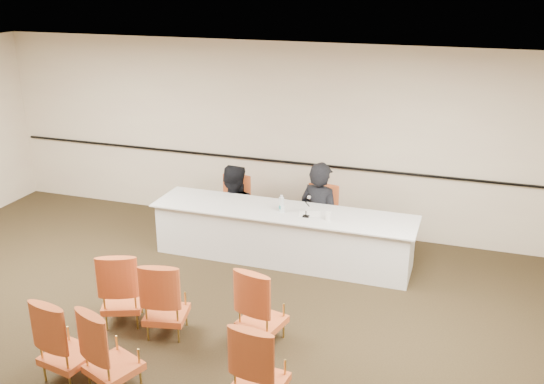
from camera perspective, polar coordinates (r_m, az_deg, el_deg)
The scene contains 20 objects.
floor at distance 6.98m, azimuth -9.48°, elevation -15.12°, with size 10.00×10.00×0.00m, color black.
ceiling at distance 5.82m, azimuth -11.17°, elevation 9.87°, with size 10.00×10.00×0.00m, color white.
wall_back at distance 9.74m, azimuth 0.98°, elevation 5.22°, with size 10.00×0.04×3.00m, color beige.
wall_rail at distance 9.81m, azimuth 0.89°, elevation 2.90°, with size 9.80×0.04×0.03m, color black.
panel_table at distance 8.83m, azimuth 0.98°, elevation -4.06°, with size 3.83×0.88×0.77m, color silver, non-canonical shape.
panelist_main at distance 9.21m, azimuth 4.50°, elevation -2.75°, with size 0.68×0.45×1.87m, color black.
panelist_main_chair at distance 9.20m, azimuth 4.51°, elevation -2.50°, with size 0.50×0.50×0.95m, color #D35325, non-canonical shape.
panelist_second at distance 9.68m, azimuth -3.72°, elevation -2.39°, with size 0.85×0.66×1.75m, color black.
panelist_second_chair at distance 9.62m, azimuth -3.75°, elevation -1.45°, with size 0.50×0.50×0.95m, color #D35325, non-canonical shape.
papers at distance 8.58m, azimuth 3.58°, elevation -2.06°, with size 0.30×0.22×0.00m, color white.
microphone at distance 8.42m, azimuth 3.22°, elevation -1.49°, with size 0.10×0.20×0.27m, color black, non-canonical shape.
water_bottle at distance 8.60m, azimuth 0.91°, elevation -1.07°, with size 0.08×0.08×0.25m, color #17817F, non-canonical shape.
drinking_glass at distance 8.62m, azimuth 0.99°, elevation -1.57°, with size 0.06×0.06×0.10m, color silver.
coffee_cup at distance 8.36m, azimuth 5.29°, elevation -2.28°, with size 0.08×0.08×0.12m, color white.
aud_chair_front_left at distance 7.49m, azimuth -13.94°, elevation -8.62°, with size 0.50×0.50×0.95m, color #D35325, non-canonical shape.
aud_chair_front_mid at distance 7.16m, azimuth -9.98°, elevation -9.71°, with size 0.50×0.50×0.95m, color #D35325, non-canonical shape.
aud_chair_front_right at distance 6.91m, azimuth -0.95°, elevation -10.53°, with size 0.50×0.50×0.95m, color #D35325, non-canonical shape.
aud_chair_back_left at distance 6.69m, azimuth -18.78°, elevation -12.84°, with size 0.50×0.50×0.95m, color #D35325, non-canonical shape.
aud_chair_back_mid at distance 6.40m, azimuth -14.83°, elevation -14.02°, with size 0.50×0.50×0.95m, color #D35325, non-canonical shape.
aud_chair_back_right at distance 6.00m, azimuth -1.10°, elevation -15.80°, with size 0.50×0.50×0.95m, color #D35325, non-canonical shape.
Camera 1 is at (2.84, -4.98, 3.99)m, focal length 40.00 mm.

